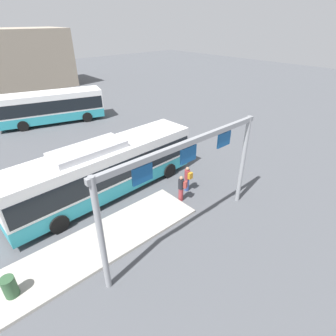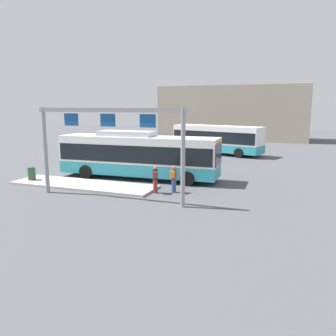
{
  "view_description": "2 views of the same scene",
  "coord_description": "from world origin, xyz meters",
  "px_view_note": "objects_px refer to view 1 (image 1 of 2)",
  "views": [
    {
      "loc": [
        -6.38,
        -12.67,
        9.53
      ],
      "look_at": [
        3.44,
        -1.69,
        1.2
      ],
      "focal_mm": 28.56,
      "sensor_mm": 36.0,
      "label": 1
    },
    {
      "loc": [
        10.92,
        -22.7,
        5.32
      ],
      "look_at": [
        2.86,
        -1.42,
        1.2
      ],
      "focal_mm": 37.29,
      "sensor_mm": 36.0,
      "label": 2
    }
  ],
  "objects_px": {
    "bus_background_left": "(51,106)",
    "bus_main": "(105,168)",
    "person_boarding": "(182,188)",
    "trash_bin": "(10,287)",
    "person_waiting_near": "(187,178)"
  },
  "relations": [
    {
      "from": "person_boarding",
      "to": "person_waiting_near",
      "type": "relative_size",
      "value": 1.0
    },
    {
      "from": "bus_main",
      "to": "person_waiting_near",
      "type": "xyz_separation_m",
      "value": [
        3.85,
        -3.03,
        -0.92
      ]
    },
    {
      "from": "person_boarding",
      "to": "person_waiting_near",
      "type": "xyz_separation_m",
      "value": [
        1.01,
        0.51,
        0.0
      ]
    },
    {
      "from": "bus_main",
      "to": "person_waiting_near",
      "type": "bearing_deg",
      "value": -40.51
    },
    {
      "from": "bus_background_left",
      "to": "bus_main",
      "type": "bearing_deg",
      "value": -83.39
    },
    {
      "from": "person_boarding",
      "to": "trash_bin",
      "type": "xyz_separation_m",
      "value": [
        -9.3,
        -0.19,
        -0.28
      ]
    },
    {
      "from": "bus_main",
      "to": "person_boarding",
      "type": "distance_m",
      "value": 4.64
    },
    {
      "from": "bus_main",
      "to": "bus_background_left",
      "type": "distance_m",
      "value": 15.12
    },
    {
      "from": "bus_background_left",
      "to": "person_waiting_near",
      "type": "relative_size",
      "value": 6.19
    },
    {
      "from": "person_boarding",
      "to": "trash_bin",
      "type": "distance_m",
      "value": 9.31
    },
    {
      "from": "bus_background_left",
      "to": "person_boarding",
      "type": "xyz_separation_m",
      "value": [
        0.39,
        -18.46,
        -0.89
      ]
    },
    {
      "from": "bus_main",
      "to": "trash_bin",
      "type": "height_order",
      "value": "bus_main"
    },
    {
      "from": "bus_main",
      "to": "bus_background_left",
      "type": "xyz_separation_m",
      "value": [
        2.45,
        14.92,
        -0.04
      ]
    },
    {
      "from": "person_boarding",
      "to": "bus_background_left",
      "type": "bearing_deg",
      "value": -24.79
    },
    {
      "from": "person_waiting_near",
      "to": "person_boarding",
      "type": "bearing_deg",
      "value": 117.9
    }
  ]
}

